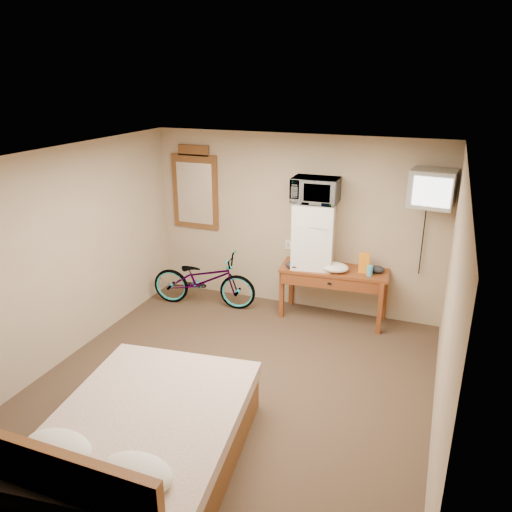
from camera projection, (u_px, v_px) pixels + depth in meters
name	position (u px, v px, depth m)	size (l,w,h in m)	color
room	(228.00, 282.00, 5.06)	(4.60, 4.64, 2.50)	#3D2E1E
desk	(333.00, 277.00, 6.80)	(1.49, 0.67, 0.75)	brown
mini_fridge	(314.00, 235.00, 6.76)	(0.61, 0.59, 0.89)	white
microwave	(315.00, 190.00, 6.55)	(0.60, 0.41, 0.33)	white
snack_bag	(364.00, 263.00, 6.61)	(0.14, 0.08, 0.27)	orange
blue_cup	(370.00, 271.00, 6.53)	(0.08, 0.08, 0.13)	#43B1E7
cloth_cream	(334.00, 267.00, 6.67)	(0.39, 0.30, 0.12)	white
cloth_dark_a	(294.00, 265.00, 6.79)	(0.25, 0.19, 0.09)	black
cloth_dark_b	(377.00, 269.00, 6.64)	(0.20, 0.17, 0.09)	black
crt_television	(433.00, 188.00, 5.99)	(0.56, 0.62, 0.45)	black
wall_mirror	(195.00, 189.00, 7.45)	(0.74, 0.04, 1.25)	brown
bicycle	(204.00, 280.00, 7.30)	(0.54, 1.55, 0.82)	black
bed	(143.00, 441.00, 4.26)	(1.78, 2.22, 0.90)	brown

